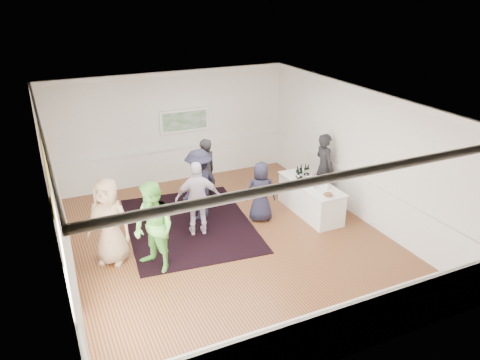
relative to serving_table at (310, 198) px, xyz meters
name	(u,v)px	position (x,y,z in m)	size (l,w,h in m)	color
floor	(227,242)	(-2.49, -0.47, -0.42)	(8.00, 8.00, 0.00)	brown
ceiling	(226,103)	(-2.49, -0.47, 2.78)	(7.00, 8.00, 0.02)	white
wall_left	(52,208)	(-5.99, -0.47, 1.18)	(0.02, 8.00, 3.20)	white
wall_right	(359,154)	(1.01, -0.47, 1.18)	(0.02, 8.00, 3.20)	white
wall_back	(171,128)	(-2.49, 3.53, 1.18)	(7.00, 0.02, 3.20)	white
wall_front	(339,276)	(-2.49, -4.47, 1.18)	(7.00, 0.02, 3.20)	white
wainscoting	(227,223)	(-2.49, -0.47, 0.08)	(7.00, 8.00, 1.00)	white
mirror	(47,173)	(-5.94, 0.83, 1.38)	(0.05, 1.25, 1.85)	yellow
doorway	(68,269)	(-5.93, -2.37, 1.00)	(0.10, 1.78, 2.56)	white
landscape_painting	(184,121)	(-2.09, 3.48, 1.36)	(1.44, 0.06, 0.66)	white
area_rug	(189,224)	(-3.00, 0.69, -0.41)	(2.87, 3.77, 0.02)	black
serving_table	(310,198)	(0.00, 0.00, 0.00)	(0.78, 2.04, 0.83)	white
bartender	(324,168)	(0.71, 0.51, 0.52)	(0.68, 0.45, 1.86)	black
guest_tan	(109,222)	(-4.97, -0.15, 0.52)	(0.91, 0.59, 1.87)	tan
guest_green	(154,228)	(-4.21, -0.82, 0.53)	(0.92, 0.72, 1.90)	#6FD655
guest_lilac	(198,199)	(-2.92, 0.20, 0.47)	(1.04, 0.43, 1.77)	silver
guest_dark_a	(199,185)	(-2.62, 0.91, 0.48)	(1.16, 0.67, 1.80)	#1C1C2F
guest_dark_b	(205,172)	(-2.21, 1.59, 0.49)	(0.66, 0.43, 1.81)	black
guest_navy	(261,192)	(-1.30, 0.20, 0.34)	(0.73, 0.48, 1.50)	#1C1C2F
wine_bottles	(303,171)	(0.01, 0.45, 0.56)	(0.42, 0.27, 0.31)	black
juice_pitchers	(318,183)	(0.00, -0.27, 0.53)	(0.41, 0.50, 0.24)	#82B641
ice_bucket	(310,176)	(0.06, 0.16, 0.52)	(0.26, 0.26, 0.24)	silver
nut_bowl	(328,195)	(-0.08, -0.84, 0.45)	(0.25, 0.25, 0.08)	white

